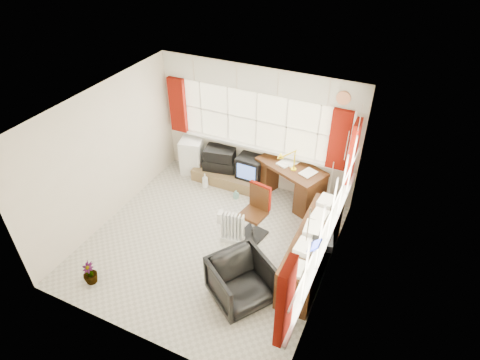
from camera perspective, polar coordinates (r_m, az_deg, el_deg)
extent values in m
plane|color=beige|center=(7.09, -4.30, -8.90)|extent=(4.00, 4.00, 0.00)
plane|color=beige|center=(7.79, 2.39, 7.22)|extent=(4.00, 0.00, 4.00)
plane|color=beige|center=(5.11, -16.01, -13.00)|extent=(4.00, 0.00, 4.00)
plane|color=beige|center=(7.33, -18.62, 3.22)|extent=(0.00, 4.00, 4.00)
plane|color=beige|center=(5.74, 13.02, -5.82)|extent=(0.00, 4.00, 4.00)
plane|color=white|center=(5.62, -5.44, 9.49)|extent=(4.00, 4.00, 0.00)
plane|color=#FAF2C6|center=(7.67, 2.37, 8.47)|extent=(3.60, 0.00, 3.60)
cube|color=white|center=(7.93, 2.15, 4.63)|extent=(3.70, 0.12, 0.05)
cube|color=white|center=(8.15, -5.56, 10.05)|extent=(0.03, 0.02, 1.10)
cube|color=white|center=(7.89, -1.73, 9.29)|extent=(0.03, 0.02, 1.10)
cube|color=white|center=(7.67, 2.34, 8.44)|extent=(0.03, 0.02, 1.10)
cube|color=white|center=(7.48, 6.60, 7.49)|extent=(0.03, 0.02, 1.10)
cube|color=white|center=(7.35, 11.02, 6.46)|extent=(0.03, 0.02, 1.10)
plane|color=#FAF2C6|center=(5.61, 13.09, -4.25)|extent=(0.00, 3.60, 3.60)
cube|color=white|center=(6.00, 11.98, -8.39)|extent=(0.12, 3.70, 0.05)
cube|color=white|center=(4.76, 9.32, -12.77)|extent=(0.02, 0.03, 1.10)
cube|color=white|center=(5.17, 11.33, -8.14)|extent=(0.02, 0.03, 1.10)
cube|color=white|center=(5.62, 12.99, -4.22)|extent=(0.02, 0.03, 1.10)
cube|color=white|center=(6.09, 14.39, -0.88)|extent=(0.02, 0.03, 1.10)
cube|color=white|center=(6.58, 15.58, 1.96)|extent=(0.02, 0.03, 1.10)
cube|color=maroon|center=(8.34, -8.84, 10.46)|extent=(0.35, 0.10, 1.15)
cube|color=maroon|center=(7.22, 13.92, 5.51)|extent=(0.35, 0.10, 1.15)
cube|color=maroon|center=(6.93, 15.73, 3.80)|extent=(0.10, 0.35, 1.15)
cube|color=maroon|center=(4.45, 6.42, -16.93)|extent=(0.10, 0.35, 1.15)
cube|color=silver|center=(7.32, 2.46, 13.96)|extent=(3.95, 0.08, 0.48)
cube|color=silver|center=(5.15, 14.06, 2.64)|extent=(0.08, 3.95, 0.48)
cube|color=#462710|center=(7.65, 7.31, 1.85)|extent=(1.48, 1.12, 0.06)
cube|color=#462710|center=(8.15, 4.46, 1.13)|extent=(0.51, 0.66, 0.70)
cube|color=#462710|center=(7.62, 9.93, -2.15)|extent=(0.51, 0.66, 0.70)
cube|color=white|center=(7.63, 7.34, 2.11)|extent=(0.33, 0.37, 0.02)
cube|color=white|center=(7.63, 7.34, 2.13)|extent=(0.33, 0.37, 0.02)
cube|color=white|center=(7.63, 7.34, 2.16)|extent=(0.33, 0.37, 0.02)
cube|color=white|center=(7.62, 7.34, 2.18)|extent=(0.33, 0.37, 0.02)
cylinder|color=yellow|center=(7.53, 7.63, 1.56)|extent=(0.11, 0.11, 0.02)
cylinder|color=yellow|center=(7.42, 7.75, 2.83)|extent=(0.03, 0.03, 0.40)
cone|color=yellow|center=(7.33, 7.85, 3.86)|extent=(0.18, 0.16, 0.16)
cube|color=black|center=(7.21, 1.84, -7.68)|extent=(0.49, 0.49, 0.04)
cylinder|color=silver|center=(7.05, 1.87, -6.37)|extent=(0.06, 0.06, 0.48)
cube|color=#462710|center=(6.89, 1.91, -4.90)|extent=(0.47, 0.46, 0.06)
cube|color=#462710|center=(6.86, 2.90, -2.35)|extent=(0.37, 0.11, 0.46)
cube|color=maroon|center=(6.85, 2.91, -2.23)|extent=(0.41, 0.13, 0.48)
imported|color=black|center=(6.01, 0.14, -14.22)|extent=(1.13, 1.13, 0.75)
cube|color=white|center=(7.08, -1.05, -8.39)|extent=(0.42, 0.22, 0.08)
cube|color=white|center=(6.92, -2.51, -6.29)|extent=(0.04, 0.12, 0.52)
cube|color=white|center=(6.90, -2.03, -6.39)|extent=(0.04, 0.12, 0.52)
cube|color=white|center=(6.89, -1.56, -6.49)|extent=(0.04, 0.12, 0.52)
cube|color=white|center=(6.87, -1.07, -6.59)|extent=(0.04, 0.12, 0.52)
cube|color=white|center=(6.86, -0.59, -6.69)|extent=(0.04, 0.12, 0.52)
cube|color=white|center=(6.85, -0.11, -6.79)|extent=(0.04, 0.12, 0.52)
cube|color=white|center=(6.83, 0.38, -6.89)|extent=(0.04, 0.12, 0.52)
cube|color=#462710|center=(6.51, 10.11, -9.88)|extent=(0.50, 2.00, 0.75)
cube|color=white|center=(5.67, 7.89, -12.13)|extent=(0.24, 0.32, 0.10)
cube|color=white|center=(5.94, 9.13, -9.48)|extent=(0.24, 0.32, 0.10)
cube|color=white|center=(6.22, 10.25, -7.07)|extent=(0.24, 0.32, 0.10)
cube|color=white|center=(6.52, 11.26, -4.87)|extent=(0.24, 0.32, 0.10)
cube|color=white|center=(6.83, 12.18, -2.86)|extent=(0.24, 0.32, 0.10)
cube|color=black|center=(6.08, 11.66, -8.35)|extent=(0.37, 0.43, 0.13)
cube|color=olive|center=(8.37, -2.02, 0.38)|extent=(1.40, 0.50, 0.25)
cube|color=black|center=(8.06, 1.61, 1.97)|extent=(0.52, 0.48, 0.47)
cube|color=#4F78DF|center=(7.88, 0.86, 1.09)|extent=(0.39, 0.03, 0.32)
cube|color=black|center=(8.36, -2.78, 2.41)|extent=(0.73, 0.54, 0.25)
cube|color=black|center=(8.23, -2.83, 3.80)|extent=(0.68, 0.50, 0.23)
cube|color=white|center=(8.63, -6.79, 3.45)|extent=(0.56, 0.56, 0.77)
cube|color=silver|center=(8.33, -5.88, 3.15)|extent=(0.02, 0.02, 0.41)
imported|color=white|center=(8.23, -4.99, -0.10)|extent=(0.17, 0.17, 0.33)
imported|color=#82C2B2|center=(7.95, -0.57, -2.06)|extent=(0.11, 0.11, 0.19)
imported|color=black|center=(6.75, -20.59, -12.27)|extent=(0.27, 0.27, 0.40)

